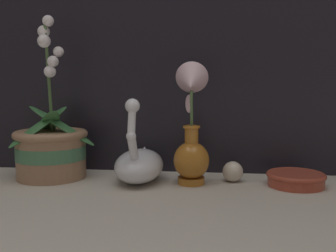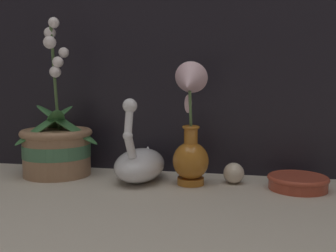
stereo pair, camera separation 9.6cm
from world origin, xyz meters
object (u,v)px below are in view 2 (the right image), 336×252
at_px(orchid_potted_plant, 57,145).
at_px(amber_dish, 298,181).
at_px(glass_sphere, 234,173).
at_px(blue_vase, 190,135).
at_px(swan_figurine, 140,162).

bearing_deg(orchid_potted_plant, amber_dish, -1.55).
xyz_separation_m(orchid_potted_plant, glass_sphere, (0.47, 0.01, -0.05)).
relative_size(glass_sphere, amber_dish, 0.37).
bearing_deg(blue_vase, swan_figurine, 171.13).
height_order(swan_figurine, amber_dish, swan_figurine).
distance_m(orchid_potted_plant, swan_figurine, 0.24).
bearing_deg(amber_dish, orchid_potted_plant, 178.45).
xyz_separation_m(orchid_potted_plant, blue_vase, (0.37, -0.04, 0.04)).
relative_size(orchid_potted_plant, swan_figurine, 1.93).
height_order(blue_vase, amber_dish, blue_vase).
bearing_deg(glass_sphere, amber_dish, -9.27).
bearing_deg(swan_figurine, glass_sphere, 5.49).
height_order(blue_vase, glass_sphere, blue_vase).
bearing_deg(blue_vase, amber_dish, 4.24).
bearing_deg(orchid_potted_plant, glass_sphere, 0.91).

